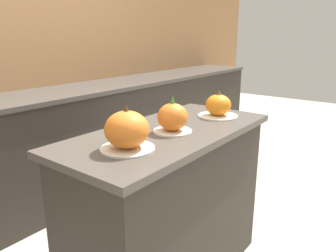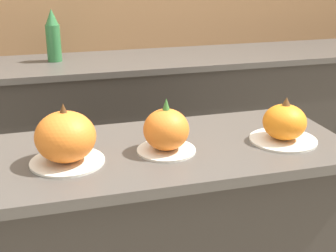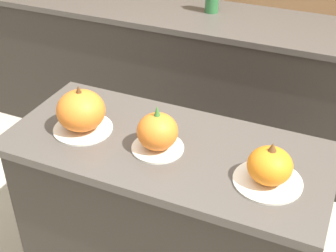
{
  "view_description": "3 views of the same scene",
  "coord_description": "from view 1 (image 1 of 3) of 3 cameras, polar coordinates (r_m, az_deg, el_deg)",
  "views": [
    {
      "loc": [
        -1.28,
        -0.98,
        1.37
      ],
      "look_at": [
        -0.07,
        -0.04,
        0.94
      ],
      "focal_mm": 35.0,
      "sensor_mm": 36.0,
      "label": 1
    },
    {
      "loc": [
        -0.41,
        -1.42,
        1.51
      ],
      "look_at": [
        -0.0,
        0.01,
        0.97
      ],
      "focal_mm": 50.0,
      "sensor_mm": 36.0,
      "label": 2
    },
    {
      "loc": [
        0.59,
        -1.31,
        1.92
      ],
      "look_at": [
        -0.01,
        0.04,
        0.95
      ],
      "focal_mm": 50.0,
      "sensor_mm": 36.0,
      "label": 3
    }
  ],
  "objects": [
    {
      "name": "wall_back",
      "position": [
        2.9,
        -26.79,
        11.74
      ],
      "size": [
        8.0,
        0.06,
        2.5
      ],
      "color": "#9E7047",
      "rests_on": "ground_plane"
    },
    {
      "name": "kitchen_island",
      "position": [
        1.86,
        0.25,
        -13.94
      ],
      "size": [
        1.24,
        0.57,
        0.89
      ],
      "color": "#2D2823",
      "rests_on": "ground_plane"
    },
    {
      "name": "back_counter",
      "position": [
        2.76,
        -21.74,
        -4.54
      ],
      "size": [
        6.0,
        0.6,
        0.93
      ],
      "color": "#2D2823",
      "rests_on": "ground_plane"
    },
    {
      "name": "pumpkin_cake_left",
      "position": [
        1.38,
        -7.17,
        -0.84
      ],
      "size": [
        0.23,
        0.23,
        0.2
      ],
      "color": "silver",
      "rests_on": "kitchen_island"
    },
    {
      "name": "pumpkin_cake_center",
      "position": [
        1.63,
        0.79,
        1.39
      ],
      "size": [
        0.2,
        0.2,
        0.19
      ],
      "color": "silver",
      "rests_on": "kitchen_island"
    },
    {
      "name": "pumpkin_cake_right",
      "position": [
        1.96,
        8.73,
        3.41
      ],
      "size": [
        0.24,
        0.24,
        0.16
      ],
      "color": "silver",
      "rests_on": "kitchen_island"
    }
  ]
}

